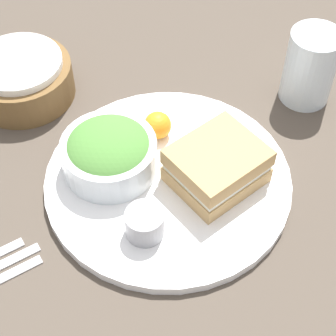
{
  "coord_description": "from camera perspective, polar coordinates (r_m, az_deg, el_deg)",
  "views": [
    {
      "loc": [
        -0.13,
        -0.46,
        0.62
      ],
      "look_at": [
        0.0,
        0.0,
        0.03
      ],
      "focal_mm": 60.0,
      "sensor_mm": 36.0,
      "label": 1
    }
  ],
  "objects": [
    {
      "name": "plate",
      "position": [
        0.77,
        0.0,
        -1.28
      ],
      "size": [
        0.34,
        0.34,
        0.01
      ],
      "primitive_type": "cylinder",
      "color": "white",
      "rests_on": "ground_plane"
    },
    {
      "name": "ground_plane",
      "position": [
        0.78,
        0.0,
        -1.61
      ],
      "size": [
        4.0,
        4.0,
        0.0
      ],
      "primitive_type": "plane",
      "color": "#4C4238"
    },
    {
      "name": "sandwich",
      "position": [
        0.75,
        5.0,
        0.22
      ],
      "size": [
        0.14,
        0.13,
        0.06
      ],
      "color": "tan",
      "rests_on": "plate"
    },
    {
      "name": "bread_basket",
      "position": [
        0.91,
        -14.67,
        8.82
      ],
      "size": [
        0.16,
        0.16,
        0.07
      ],
      "color": "brown",
      "rests_on": "ground_plane"
    },
    {
      "name": "dressing_cup",
      "position": [
        0.7,
        -2.38,
        -5.64
      ],
      "size": [
        0.05,
        0.05,
        0.04
      ],
      "primitive_type": "cylinder",
      "color": "#99999E",
      "rests_on": "plate"
    },
    {
      "name": "orange_wedge",
      "position": [
        0.81,
        -1.07,
        4.36
      ],
      "size": [
        0.04,
        0.04,
        0.04
      ],
      "primitive_type": "sphere",
      "color": "orange",
      "rests_on": "plate"
    },
    {
      "name": "salad_bowl",
      "position": [
        0.76,
        -6.01,
        1.57
      ],
      "size": [
        0.13,
        0.13,
        0.06
      ],
      "color": "white",
      "rests_on": "plate"
    },
    {
      "name": "drink_glass",
      "position": [
        0.89,
        14.24,
        9.93
      ],
      "size": [
        0.08,
        0.08,
        0.12
      ],
      "primitive_type": "cylinder",
      "color": "silver",
      "rests_on": "ground_plane"
    }
  ]
}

